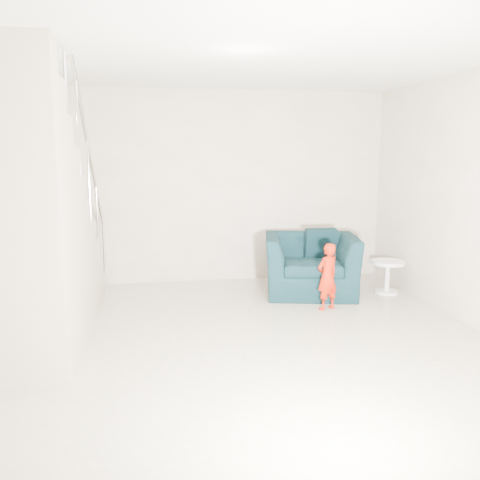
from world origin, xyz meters
name	(u,v)px	position (x,y,z in m)	size (l,w,h in m)	color
floor	(245,351)	(0.00, 0.00, 0.00)	(5.50, 5.50, 0.00)	gray
ceiling	(245,49)	(0.00, 0.00, 2.70)	(5.50, 5.50, 0.00)	silver
back_wall	(212,187)	(0.00, 2.75, 1.35)	(5.00, 5.00, 0.00)	#A99D89
front_wall	(374,287)	(0.00, -2.75, 1.35)	(5.00, 5.00, 0.00)	#A99D89
armchair	(311,264)	(1.20, 1.85, 0.39)	(1.19, 1.04, 0.77)	black
toddler	(327,277)	(1.18, 1.12, 0.40)	(0.29, 0.19, 0.80)	#A92305
side_table	(387,271)	(2.20, 1.68, 0.29)	(0.44, 0.44, 0.44)	white
staircase	(28,247)	(-2.00, 0.55, 0.95)	(1.02, 3.03, 3.62)	#ADA089
cushion	(320,243)	(1.39, 2.07, 0.62)	(0.42, 0.12, 0.40)	black
throw	(274,258)	(0.70, 1.85, 0.48)	(0.04, 0.45, 0.50)	black
phone	(335,252)	(1.26, 1.10, 0.69)	(0.02, 0.05, 0.10)	black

